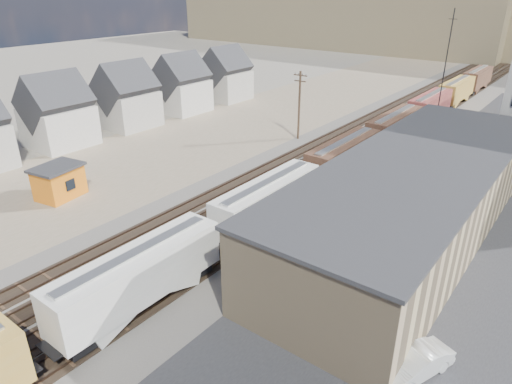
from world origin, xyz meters
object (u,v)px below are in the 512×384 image
Objects in this scene: freight_train at (371,140)px; maintenance_shed at (59,181)px; parked_car_white at (416,364)px; utility_pole_north at (299,104)px.

maintenance_shed is at bearing -124.94° from freight_train.
parked_car_white is at bearing -1.50° from maintenance_shed.
freight_train reaches higher than parked_car_white.
parked_car_white is (17.72, -32.16, -1.98)m from freight_train.
maintenance_shed is at bearing -106.02° from utility_pole_north.
maintenance_shed is 39.49m from parked_car_white.
utility_pole_north is 34.40m from maintenance_shed.
freight_train is 37.98m from maintenance_shed.
freight_train is 11.97× the size of utility_pole_north.
utility_pole_north is at bearing 73.98° from maintenance_shed.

